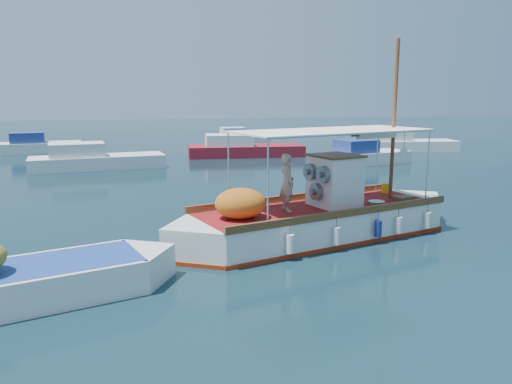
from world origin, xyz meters
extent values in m
plane|color=black|center=(0.00, 0.00, 0.00)|extent=(160.00, 160.00, 0.00)
cube|color=white|center=(0.70, -0.66, 0.37)|extent=(8.25, 4.83, 1.15)
cube|color=white|center=(-3.03, -1.83, 0.37)|extent=(2.49, 2.49, 1.15)
cube|color=white|center=(4.44, 0.51, 0.37)|extent=(2.49, 2.49, 1.15)
cube|color=#97290E|center=(0.70, -0.66, 0.02)|extent=(8.37, 4.94, 0.19)
cube|color=maroon|center=(0.70, -0.66, 0.92)|extent=(8.18, 4.63, 0.06)
cube|color=brown|center=(0.31, 0.60, 1.04)|extent=(7.60, 2.48, 0.21)
cube|color=brown|center=(1.10, -1.91, 1.04)|extent=(7.60, 2.48, 0.21)
cube|color=white|center=(1.20, -0.50, 1.72)|extent=(1.60, 1.67, 1.56)
cube|color=brown|center=(1.20, -0.50, 2.54)|extent=(1.73, 1.80, 0.06)
cylinder|color=slate|center=(0.65, -1.02, 2.03)|extent=(0.38, 0.57, 0.52)
cylinder|color=slate|center=(0.45, -0.39, 2.03)|extent=(0.38, 0.57, 0.52)
cylinder|color=slate|center=(0.55, -0.70, 1.46)|extent=(0.38, 0.57, 0.52)
cylinder|color=brown|center=(3.49, 0.22, 3.55)|extent=(0.16, 0.16, 5.22)
cylinder|color=brown|center=(2.69, -0.03, 3.13)|extent=(1.82, 0.64, 0.08)
cylinder|color=silver|center=(-2.13, -0.34, 2.11)|extent=(0.06, 0.06, 2.35)
cylinder|color=silver|center=(-1.44, -2.53, 2.11)|extent=(0.06, 0.06, 2.35)
cylinder|color=silver|center=(3.54, 1.44, 2.11)|extent=(0.06, 0.06, 2.35)
cylinder|color=silver|center=(4.23, -0.75, 2.11)|extent=(0.06, 0.06, 2.35)
cube|color=white|center=(1.05, -0.55, 3.31)|extent=(6.62, 4.23, 0.04)
ellipsoid|color=#BB651B|center=(-1.98, -1.50, 1.38)|extent=(1.77, 1.62, 0.88)
cube|color=yellow|center=(1.82, 0.30, 1.15)|extent=(0.31, 0.26, 0.42)
cylinder|color=yellow|center=(3.77, 1.07, 1.12)|extent=(0.39, 0.39, 0.35)
cube|color=brown|center=(3.81, -0.12, 1.00)|extent=(0.79, 0.65, 0.13)
cylinder|color=#B2B2B2|center=(2.57, -0.67, 1.00)|extent=(0.65, 0.65, 0.13)
cylinder|color=white|center=(3.22, -1.01, 2.64)|extent=(0.31, 0.12, 0.31)
cylinder|color=white|center=(-0.85, -2.68, 0.47)|extent=(0.26, 0.26, 0.50)
cylinder|color=navy|center=(2.14, -1.74, 0.47)|extent=(0.26, 0.26, 0.50)
cylinder|color=white|center=(4.13, -1.11, 0.47)|extent=(0.26, 0.26, 0.50)
imported|color=#9F9784|center=(-0.46, -0.92, 1.82)|extent=(0.49, 0.68, 1.74)
cube|color=white|center=(-7.27, -4.10, 0.28)|extent=(5.45, 3.48, 0.99)
cube|color=white|center=(-4.85, -3.31, 0.28)|extent=(1.88, 1.88, 0.99)
cube|color=navy|center=(-7.27, -4.10, 0.75)|extent=(5.38, 3.27, 0.06)
cube|color=silver|center=(-7.44, 16.18, 0.30)|extent=(8.06, 3.59, 1.00)
cube|color=silver|center=(-8.60, 15.99, 1.20)|extent=(3.39, 2.50, 0.80)
cube|color=maroon|center=(2.48, 20.48, 0.30)|extent=(8.38, 3.21, 1.00)
cube|color=silver|center=(1.24, 20.54, 1.20)|extent=(3.42, 2.54, 0.80)
cube|color=silver|center=(9.29, 14.77, 0.30)|extent=(6.11, 3.63, 1.00)
cube|color=navy|center=(8.46, 14.54, 1.20)|extent=(2.70, 2.41, 0.80)
cube|color=silver|center=(15.69, 21.78, 0.30)|extent=(8.58, 3.81, 1.00)
cube|color=silver|center=(14.46, 21.97, 1.20)|extent=(3.61, 2.68, 0.80)
cube|color=silver|center=(-12.55, 26.03, 0.30)|extent=(6.19, 3.13, 1.00)
cube|color=navy|center=(-13.43, 25.90, 1.20)|extent=(2.63, 2.28, 0.80)
cube|color=silver|center=(3.60, 28.37, 0.30)|extent=(5.17, 2.42, 1.00)
cube|color=silver|center=(2.85, 28.31, 1.20)|extent=(2.15, 1.86, 0.80)
camera|label=1|loc=(-4.46, -14.99, 4.37)|focal=35.00mm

